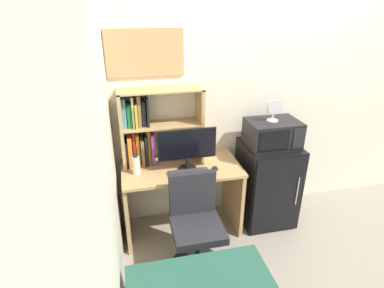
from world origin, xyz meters
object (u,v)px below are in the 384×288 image
at_px(hutch_bookshelf, 148,128).
at_px(keyboard, 189,173).
at_px(mini_fridge, 267,183).
at_px(desk_chair, 196,231).
at_px(wall_corkboard, 145,53).
at_px(desk_fan, 274,110).
at_px(monitor, 187,147).
at_px(water_bottle, 136,165).
at_px(microwave, 273,133).
at_px(computer_mouse, 215,168).

bearing_deg(hutch_bookshelf, keyboard, -44.80).
distance_m(mini_fridge, desk_chair, 1.05).
distance_m(hutch_bookshelf, wall_corkboard, 0.70).
bearing_deg(desk_fan, desk_chair, -150.05).
bearing_deg(monitor, water_bottle, 176.38).
distance_m(hutch_bookshelf, microwave, 1.24).
distance_m(monitor, mini_fridge, 1.05).
relative_size(monitor, desk_chair, 0.61).
xyz_separation_m(monitor, microwave, (0.89, 0.06, 0.03)).
bearing_deg(monitor, wall_corkboard, 131.37).
xyz_separation_m(monitor, desk_chair, (-0.02, -0.46, -0.60)).
bearing_deg(desk_chair, keyboard, 86.95).
relative_size(water_bottle, microwave, 0.38).
distance_m(keyboard, desk_chair, 0.53).
xyz_separation_m(monitor, wall_corkboard, (-0.31, 0.35, 0.81)).
bearing_deg(computer_mouse, wall_corkboard, 143.86).
height_order(desk_chair, wall_corkboard, wall_corkboard).
distance_m(microwave, desk_fan, 0.25).
bearing_deg(desk_chair, monitor, 86.91).
bearing_deg(keyboard, water_bottle, 166.43).
relative_size(hutch_bookshelf, desk_fan, 3.58).
bearing_deg(water_bottle, monitor, -3.62).
height_order(monitor, keyboard, monitor).
height_order(keyboard, wall_corkboard, wall_corkboard).
height_order(hutch_bookshelf, microwave, hutch_bookshelf).
height_order(mini_fridge, desk_chair, desk_chair).
distance_m(hutch_bookshelf, monitor, 0.43).
distance_m(mini_fridge, microwave, 0.58).
height_order(water_bottle, desk_chair, water_bottle).
distance_m(keyboard, computer_mouse, 0.27).
xyz_separation_m(hutch_bookshelf, microwave, (1.22, -0.18, -0.09)).
relative_size(hutch_bookshelf, desk_chair, 0.88).
bearing_deg(keyboard, mini_fridge, 9.04).
xyz_separation_m(mini_fridge, desk_fan, (-0.02, -0.00, 0.83)).
bearing_deg(mini_fridge, desk_chair, -150.39).
height_order(computer_mouse, microwave, microwave).
bearing_deg(water_bottle, wall_corkboard, 62.41).
relative_size(mini_fridge, desk_chair, 1.00).
bearing_deg(microwave, mini_fridge, -90.28).
bearing_deg(keyboard, desk_chair, -93.05).
bearing_deg(microwave, computer_mouse, -168.77).
height_order(hutch_bookshelf, desk_chair, hutch_bookshelf).
xyz_separation_m(keyboard, desk_fan, (0.88, 0.14, 0.51)).
xyz_separation_m(computer_mouse, mini_fridge, (0.63, 0.12, -0.32)).
bearing_deg(microwave, desk_chair, -150.24).
height_order(hutch_bookshelf, desk_fan, hutch_bookshelf).
relative_size(keyboard, wall_corkboard, 0.54).
xyz_separation_m(keyboard, water_bottle, (-0.48, 0.11, 0.08)).
bearing_deg(hutch_bookshelf, mini_fridge, -8.63).
height_order(computer_mouse, wall_corkboard, wall_corkboard).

